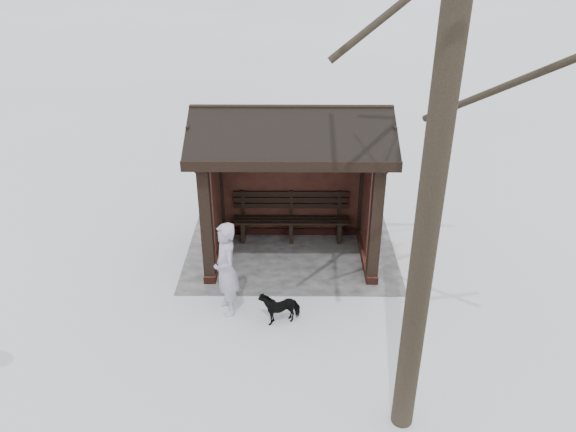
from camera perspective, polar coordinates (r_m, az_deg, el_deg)
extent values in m
plane|color=white|center=(11.31, 0.30, -4.00)|extent=(120.00, 120.00, 0.00)
cube|color=gray|center=(11.48, 0.31, -3.44)|extent=(4.20, 3.20, 0.02)
cube|color=#391A14|center=(12.05, 0.32, -1.42)|extent=(3.30, 0.22, 0.16)
cube|color=#391A14|center=(11.37, 7.90, -3.65)|extent=(0.22, 2.10, 0.16)
cube|color=#391A14|center=(11.37, -7.29, -3.60)|extent=(0.22, 2.10, 0.16)
cube|color=black|center=(10.06, 8.88, -1.13)|extent=(0.20, 0.20, 2.30)
cube|color=black|center=(10.07, -8.26, -1.07)|extent=(0.20, 0.20, 2.30)
cube|color=black|center=(11.66, 7.73, 3.16)|extent=(0.20, 0.20, 2.30)
cube|color=black|center=(11.66, -7.07, 3.21)|extent=(0.20, 0.20, 2.30)
cube|color=black|center=(11.53, 0.33, 3.57)|extent=(2.80, 0.08, 2.14)
cube|color=black|center=(11.10, 8.10, 2.27)|extent=(0.08, 1.17, 2.14)
cube|color=black|center=(11.10, -7.45, 2.32)|extent=(0.08, 1.17, 2.14)
cube|color=black|center=(9.43, 0.33, 5.34)|extent=(3.40, 0.20, 0.18)
cube|color=black|center=(11.11, 0.35, 8.89)|extent=(3.40, 0.20, 0.18)
cylinder|color=black|center=(5.86, 15.38, 10.06)|extent=(0.29, 0.29, 8.55)
imported|color=#A9A1BD|center=(9.39, -6.31, -5.42)|extent=(0.60, 0.72, 1.69)
imported|color=black|center=(9.46, -0.84, -9.12)|extent=(0.73, 0.51, 0.56)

